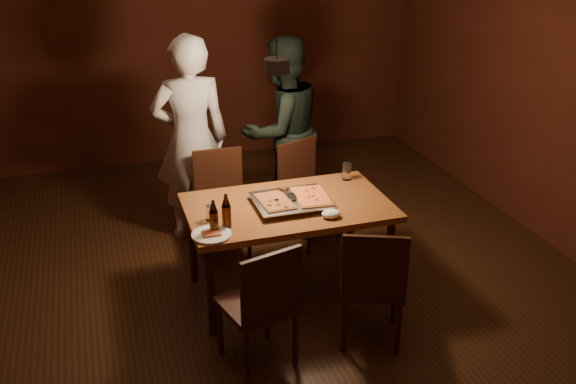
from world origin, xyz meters
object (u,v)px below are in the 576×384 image
object	(u,v)px
dining_table	(288,213)
chair_near_right	(373,277)
diner_white	(191,140)
pizza_tray	(292,202)
chair_far_right	(305,182)
plate_slice	(212,235)
beer_bottle_b	(226,211)
beer_bottle_a	(214,216)
chair_far_left	(221,193)
pendant_lamp	(277,64)
diner_dark	(282,131)
chair_near_left	(263,297)

from	to	relation	value
dining_table	chair_near_right	bearing A→B (deg)	-67.66
diner_white	pizza_tray	bearing A→B (deg)	114.31
chair_far_right	diner_white	bearing A→B (deg)	-43.70
chair_far_right	pizza_tray	world-z (taller)	chair_far_right
plate_slice	beer_bottle_b	bearing A→B (deg)	37.56
pizza_tray	plate_slice	bearing A→B (deg)	-151.76
beer_bottle_a	plate_slice	world-z (taller)	beer_bottle_a
chair_far_left	chair_near_right	distance (m)	1.76
pendant_lamp	chair_near_right	bearing A→B (deg)	-69.05
diner_dark	pizza_tray	bearing A→B (deg)	55.89
chair_near_left	beer_bottle_a	world-z (taller)	beer_bottle_a
diner_dark	pendant_lamp	distance (m)	1.50
chair_far_left	plate_slice	world-z (taller)	chair_far_left
chair_far_left	chair_near_left	size ratio (longest dim) A/B	0.94
dining_table	pizza_tray	bearing A→B (deg)	-45.10
dining_table	pendant_lamp	size ratio (longest dim) A/B	1.36
pizza_tray	beer_bottle_b	size ratio (longest dim) A/B	2.26
pizza_tray	chair_far_right	bearing A→B (deg)	68.96
plate_slice	diner_white	size ratio (longest dim) A/B	0.15
chair_far_right	beer_bottle_a	xyz separation A→B (m)	(-1.02, -1.09, 0.33)
chair_near_left	pizza_tray	xyz separation A→B (m)	(0.44, 0.79, 0.24)
plate_slice	diner_white	world-z (taller)	diner_white
chair_near_right	diner_dark	world-z (taller)	diner_dark
diner_dark	dining_table	bearing A→B (deg)	54.79
chair_far_left	plate_slice	xyz separation A→B (m)	(-0.30, -1.14, 0.22)
pizza_tray	plate_slice	world-z (taller)	pizza_tray
chair_far_left	plate_slice	size ratio (longest dim) A/B	1.80
diner_dark	chair_near_right	bearing A→B (deg)	69.53
beer_bottle_a	beer_bottle_b	world-z (taller)	beer_bottle_b
pizza_tray	diner_white	distance (m)	1.32
dining_table	pendant_lamp	bearing A→B (deg)	103.00
chair_far_left	diner_white	size ratio (longest dim) A/B	0.27
chair_near_left	pizza_tray	world-z (taller)	chair_near_left
beer_bottle_b	diner_dark	size ratio (longest dim) A/B	0.14
dining_table	plate_slice	distance (m)	0.72
plate_slice	pendant_lamp	world-z (taller)	pendant_lamp
chair_far_left	beer_bottle_a	bearing A→B (deg)	77.97
chair_far_left	diner_white	bearing A→B (deg)	-62.51
pizza_tray	pendant_lamp	distance (m)	1.00
chair_near_left	diner_dark	xyz separation A→B (m)	(0.77, 2.10, 0.33)
plate_slice	diner_dark	distance (m)	1.89
chair_far_right	chair_near_left	xyz separation A→B (m)	(-0.84, -1.64, 0.00)
chair_near_right	beer_bottle_a	xyz separation A→B (m)	(-0.94, 0.54, 0.33)
diner_dark	beer_bottle_a	bearing A→B (deg)	38.41
plate_slice	diner_white	xyz separation A→B (m)	(0.13, 1.50, 0.15)
chair_far_left	plate_slice	distance (m)	1.20
pizza_tray	chair_near_right	bearing A→B (deg)	-64.48
chair_far_left	chair_near_left	xyz separation A→B (m)	(-0.08, -1.64, 0.00)
chair_near_left	plate_slice	xyz separation A→B (m)	(-0.22, 0.50, 0.22)
chair_near_left	beer_bottle_b	size ratio (longest dim) A/B	2.11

